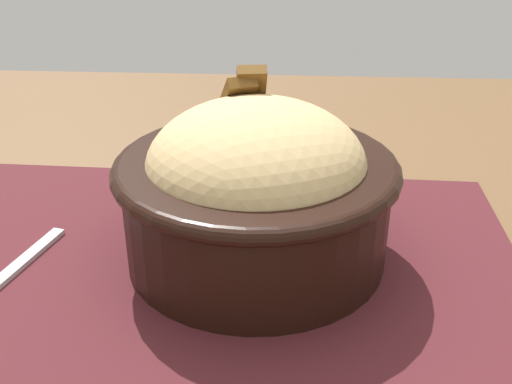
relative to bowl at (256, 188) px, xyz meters
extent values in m
cube|color=brown|center=(0.07, 0.00, -0.07)|extent=(1.24, 0.93, 0.04)
cube|color=#47191E|center=(0.04, 0.02, -0.05)|extent=(0.46, 0.32, 0.00)
cylinder|color=black|center=(0.00, 0.00, -0.02)|extent=(0.18, 0.18, 0.07)
torus|color=black|center=(0.00, 0.00, 0.01)|extent=(0.19, 0.19, 0.01)
ellipsoid|color=tan|center=(0.00, 0.00, 0.02)|extent=(0.16, 0.16, 0.09)
sphere|color=#2E6224|center=(0.01, -0.01, 0.04)|extent=(0.03, 0.03, 0.03)
cylinder|color=orange|center=(-0.01, 0.01, 0.04)|extent=(0.03, 0.02, 0.01)
cylinder|color=orange|center=(-0.04, -0.01, 0.04)|extent=(0.01, 0.04, 0.01)
cube|color=brown|center=(0.01, -0.05, 0.05)|extent=(0.02, 0.04, 0.05)
cube|color=brown|center=(0.02, -0.04, 0.05)|extent=(0.03, 0.05, 0.04)
cube|color=silver|center=(0.16, 0.01, -0.05)|extent=(0.03, 0.07, 0.00)
camera|label=1|loc=(-0.02, 0.36, 0.18)|focal=42.28mm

